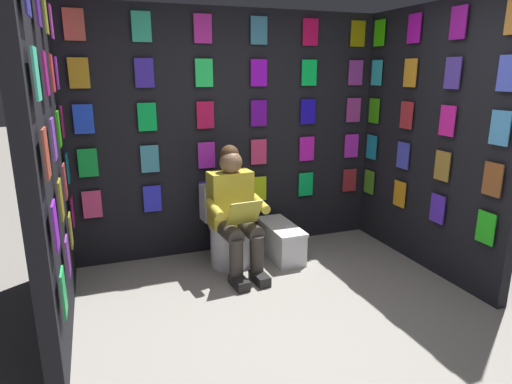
% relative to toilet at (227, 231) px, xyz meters
% --- Properties ---
extents(ground_plane, '(30.00, 30.00, 0.00)m').
position_rel_toilet_xyz_m(ground_plane, '(-0.17, 1.63, -0.33)').
color(ground_plane, gray).
extents(display_wall_back, '(3.28, 0.14, 2.43)m').
position_rel_toilet_xyz_m(display_wall_back, '(-0.17, -0.40, 0.89)').
color(display_wall_back, black).
rests_on(display_wall_back, ground).
extents(display_wall_left, '(0.14, 1.98, 2.43)m').
position_rel_toilet_xyz_m(display_wall_left, '(-1.81, 0.64, 0.89)').
color(display_wall_left, black).
rests_on(display_wall_left, ground).
extents(display_wall_right, '(0.14, 1.98, 2.43)m').
position_rel_toilet_xyz_m(display_wall_right, '(1.46, 0.64, 0.89)').
color(display_wall_right, black).
rests_on(display_wall_right, ground).
extents(toilet, '(0.42, 0.57, 0.77)m').
position_rel_toilet_xyz_m(toilet, '(0.00, 0.00, 0.00)').
color(toilet, white).
rests_on(toilet, ground).
extents(person_reading, '(0.55, 0.71, 1.19)m').
position_rel_toilet_xyz_m(person_reading, '(-0.02, 0.23, 0.27)').
color(person_reading, gold).
rests_on(person_reading, ground).
extents(comic_longbox_near, '(0.29, 0.69, 0.34)m').
position_rel_toilet_xyz_m(comic_longbox_near, '(-0.55, 0.05, -0.16)').
color(comic_longbox_near, silver).
rests_on(comic_longbox_near, ground).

